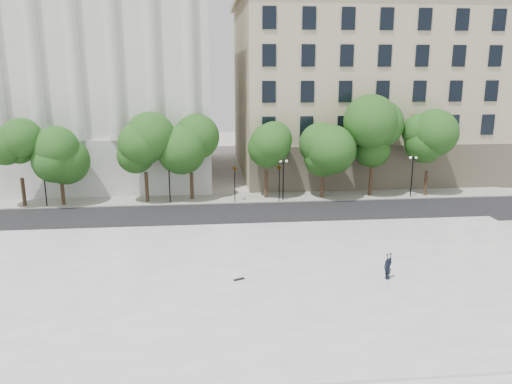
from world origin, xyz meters
TOP-DOWN VIEW (x-y plane):
  - ground at (0.00, 0.00)m, footprint 160.00×160.00m
  - plaza at (0.00, 3.00)m, footprint 44.00×22.00m
  - street at (0.00, 18.00)m, footprint 60.00×8.00m
  - far_sidewalk at (0.00, 24.00)m, footprint 60.00×4.00m
  - building_west at (-17.00, 38.57)m, footprint 31.50×27.65m
  - building_east at (20.00, 38.91)m, footprint 36.00×26.15m
  - traffic_light_west at (0.21, 22.30)m, footprint 0.50×1.82m
  - traffic_light_east at (4.65, 22.30)m, footprint 0.67×1.75m
  - person_lying at (8.35, 1.85)m, footprint 1.28×1.74m
  - skateboard at (-0.70, 2.64)m, footprint 0.71×0.45m
  - street_trees at (1.93, 23.46)m, footprint 44.15×5.09m
  - lamp_posts at (0.12, 22.60)m, footprint 37.28×0.28m

SIDE VIEW (x-z plane):
  - ground at x=0.00m, z-range 0.00..0.00m
  - street at x=0.00m, z-range 0.00..0.02m
  - far_sidewalk at x=0.00m, z-range 0.00..0.12m
  - plaza at x=0.00m, z-range 0.00..0.45m
  - skateboard at x=-0.70m, z-range 0.45..0.52m
  - person_lying at x=8.35m, z-range 0.45..0.90m
  - lamp_posts at x=0.12m, z-range 0.71..5.07m
  - traffic_light_east at x=4.65m, z-range 1.59..5.78m
  - traffic_light_west at x=0.21m, z-range 1.61..5.84m
  - street_trees at x=1.93m, z-range 1.19..9.43m
  - building_east at x=20.00m, z-range -0.36..22.64m
  - building_west at x=-17.00m, z-range 0.09..25.69m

